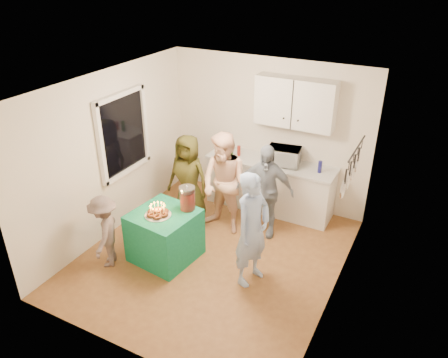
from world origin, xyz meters
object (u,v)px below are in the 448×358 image
at_px(punch_jar, 187,199).
at_px(woman_back_right, 265,191).
at_px(man_birthday, 252,230).
at_px(party_table, 165,235).
at_px(woman_back_center, 225,184).
at_px(microwave, 284,156).
at_px(counter, 270,186).
at_px(woman_back_left, 188,178).
at_px(child_near_left, 105,232).

xyz_separation_m(punch_jar, woman_back_right, (0.79, 1.00, -0.16)).
bearing_deg(man_birthday, party_table, 109.72).
height_order(woman_back_center, woman_back_right, woman_back_center).
distance_m(party_table, woman_back_center, 1.24).
relative_size(man_birthday, woman_back_center, 0.98).
distance_m(microwave, punch_jar, 1.94).
xyz_separation_m(counter, woman_back_right, (0.21, -0.77, 0.34)).
bearing_deg(microwave, punch_jar, -122.35).
relative_size(woman_back_left, woman_back_right, 0.97).
relative_size(man_birthday, woman_back_right, 1.06).
height_order(microwave, woman_back_left, woman_back_left).
xyz_separation_m(counter, woman_back_left, (-1.11, -0.89, 0.32)).
distance_m(party_table, woman_back_right, 1.68).
bearing_deg(woman_back_right, microwave, 76.83).
bearing_deg(woman_back_left, party_table, -76.56).
bearing_deg(woman_back_center, woman_back_left, -177.33).
relative_size(counter, woman_back_center, 1.31).
xyz_separation_m(party_table, woman_back_center, (0.44, 1.07, 0.46)).
xyz_separation_m(man_birthday, child_near_left, (-1.99, -0.65, -0.27)).
xyz_separation_m(party_table, woman_back_left, (-0.28, 1.14, 0.37)).
height_order(counter, man_birthday, man_birthday).
distance_m(woman_back_left, child_near_left, 1.72).
relative_size(microwave, man_birthday, 0.33).
height_order(microwave, punch_jar, microwave).
bearing_deg(woman_back_right, woman_back_left, 172.93).
bearing_deg(party_table, counter, 67.84).
bearing_deg(punch_jar, woman_back_center, 76.86).
height_order(microwave, woman_back_right, woman_back_right).
bearing_deg(child_near_left, woman_back_right, 111.11).
height_order(man_birthday, woman_back_center, woman_back_center).
height_order(microwave, woman_back_center, woman_back_center).
bearing_deg(woman_back_left, counter, 38.23).
distance_m(man_birthday, child_near_left, 2.11).
bearing_deg(woman_back_center, microwave, 66.33).
xyz_separation_m(man_birthday, woman_back_center, (-0.90, 0.94, 0.02)).
bearing_deg(punch_jar, counter, 71.95).
height_order(man_birthday, woman_back_left, man_birthday).
relative_size(punch_jar, man_birthday, 0.21).
distance_m(party_table, man_birthday, 1.42).
xyz_separation_m(woman_back_left, child_near_left, (-0.37, -1.67, -0.19)).
xyz_separation_m(woman_back_right, child_near_left, (-1.69, -1.79, -0.22)).
relative_size(woman_back_right, child_near_left, 1.39).
height_order(party_table, woman_back_right, woman_back_right).
xyz_separation_m(counter, man_birthday, (0.51, -1.91, 0.39)).
height_order(woman_back_right, child_near_left, woman_back_right).
bearing_deg(microwave, counter, 171.92).
distance_m(microwave, woman_back_left, 1.63).
relative_size(woman_back_left, woman_back_center, 0.89).
relative_size(woman_back_left, child_near_left, 1.34).
bearing_deg(woman_back_left, woman_back_right, 4.88).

